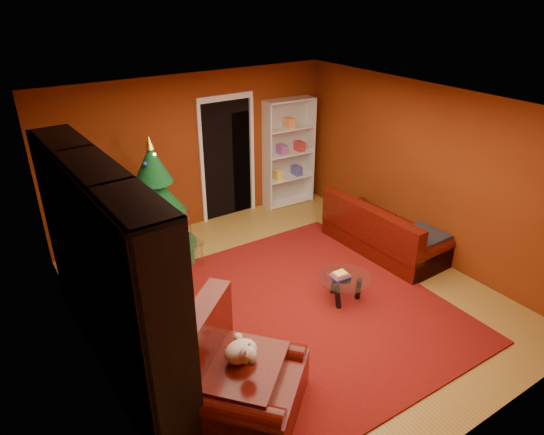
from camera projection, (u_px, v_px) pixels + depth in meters
floor at (288, 299)px, 6.62m from camera, size 5.00×5.50×0.05m
ceiling at (292, 105)px, 5.46m from camera, size 5.00×5.50×0.05m
wall_back at (194, 152)px, 8.12m from camera, size 5.00×0.05×2.60m
wall_left at (82, 271)px, 4.79m from camera, size 0.05×5.50×2.60m
wall_right at (426, 172)px, 7.29m from camera, size 0.05×5.50×2.60m
doorway at (227, 160)px, 8.49m from camera, size 1.06×0.60×2.16m
rug at (308, 307)px, 6.41m from camera, size 3.30×3.84×0.02m
media_unit at (107, 272)px, 5.00m from camera, size 0.61×3.11×2.37m
christmas_tree at (156, 203)px, 7.10m from camera, size 1.35×1.35×1.97m
gift_box_teal at (119, 274)px, 6.88m from camera, size 0.35×0.35×0.29m
gift_box_green at (183, 258)px, 7.32m from camera, size 0.29×0.29×0.24m
white_bookshelf at (289, 153)px, 8.99m from camera, size 0.97×0.39×2.06m
armchair at (245, 374)px, 4.70m from camera, size 1.66×1.66×0.92m
dog at (241, 351)px, 4.65m from camera, size 0.50×0.49×0.30m
sofa at (385, 226)px, 7.60m from camera, size 0.94×1.99×0.84m
coffee_table at (344, 289)px, 6.47m from camera, size 0.77×0.77×0.45m
acrylic_chair at (186, 243)px, 7.16m from camera, size 0.45×0.49×0.80m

